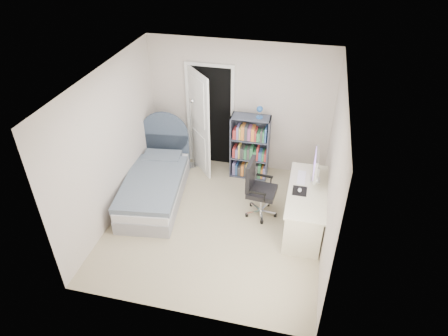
% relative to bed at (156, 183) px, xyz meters
% --- Properties ---
extents(room_shell, '(3.50, 3.70, 2.60)m').
position_rel_bed_xyz_m(room_shell, '(1.22, -0.43, 0.97)').
color(room_shell, tan).
rests_on(room_shell, ground).
extents(door, '(0.92, 0.64, 2.06)m').
position_rel_bed_xyz_m(door, '(0.58, 1.14, 0.76)').
color(door, black).
rests_on(door, ground).
extents(bed, '(1.19, 2.10, 1.23)m').
position_rel_bed_xyz_m(bed, '(0.00, 0.00, 0.00)').
color(bed, gray).
rests_on(bed, ground).
extents(nightstand, '(0.39, 0.39, 0.58)m').
position_rel_bed_xyz_m(nightstand, '(-0.26, 1.17, 0.10)').
color(nightstand, '#D3BF82').
rests_on(nightstand, ground).
extents(floor_lamp, '(0.21, 0.21, 1.48)m').
position_rel_bed_xyz_m(floor_lamp, '(0.37, 1.07, 0.33)').
color(floor_lamp, silver).
rests_on(floor_lamp, ground).
extents(bookcase, '(0.70, 0.30, 1.49)m').
position_rel_bed_xyz_m(bookcase, '(1.51, 1.03, 0.30)').
color(bookcase, '#3E4454').
rests_on(bookcase, ground).
extents(desk, '(0.60, 1.49, 1.22)m').
position_rel_bed_xyz_m(desk, '(2.62, -0.18, 0.12)').
color(desk, beige).
rests_on(desk, ground).
extents(office_chair, '(0.53, 0.55, 1.02)m').
position_rel_bed_xyz_m(office_chair, '(1.82, -0.04, 0.28)').
color(office_chair, silver).
rests_on(office_chair, ground).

